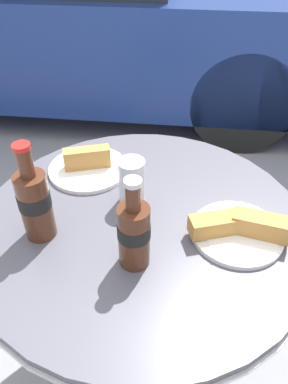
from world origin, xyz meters
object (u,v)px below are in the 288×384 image
object	(u,v)px
bistro_table	(142,257)
parked_car	(66,6)
drinking_glass	(132,184)
lunch_plate_far	(239,229)
cola_bottle_right	(136,233)
cola_bottle_left	(35,202)
lunch_plate_near	(88,166)

from	to	relation	value
bistro_table	parked_car	bearing A→B (deg)	110.39
drinking_glass	lunch_plate_far	xyz separation A→B (m)	(0.26, -0.09, -0.03)
lunch_plate_far	parked_car	distance (m)	2.51
cola_bottle_right	parked_car	bearing A→B (deg)	109.42
parked_car	cola_bottle_right	bearing A→B (deg)	-70.58
cola_bottle_right	drinking_glass	size ratio (longest dim) A/B	1.78
cola_bottle_left	lunch_plate_near	xyz separation A→B (m)	(0.05, 0.25, -0.08)
cola_bottle_left	drinking_glass	distance (m)	0.24
cola_bottle_left	drinking_glass	bearing A→B (deg)	35.65
cola_bottle_left	lunch_plate_far	size ratio (longest dim) A/B	1.04
drinking_glass	parked_car	xyz separation A→B (m)	(-0.80, 2.18, -0.12)
lunch_plate_near	lunch_plate_far	size ratio (longest dim) A/B	0.95
cola_bottle_left	lunch_plate_near	world-z (taller)	cola_bottle_left
bistro_table	lunch_plate_near	world-z (taller)	lunch_plate_near
cola_bottle_left	parked_car	bearing A→B (deg)	104.76
cola_bottle_left	cola_bottle_right	world-z (taller)	cola_bottle_left
bistro_table	lunch_plate_far	distance (m)	0.28
bistro_table	parked_car	size ratio (longest dim) A/B	0.21
bistro_table	cola_bottle_left	xyz separation A→B (m)	(-0.22, -0.08, 0.23)
cola_bottle_left	lunch_plate_far	bearing A→B (deg)	5.69
cola_bottle_right	lunch_plate_far	distance (m)	0.25
drinking_glass	lunch_plate_near	world-z (taller)	drinking_glass
lunch_plate_near	parked_car	size ratio (longest dim) A/B	0.06
lunch_plate_near	parked_car	world-z (taller)	parked_car
drinking_glass	parked_car	world-z (taller)	parked_car
drinking_glass	lunch_plate_far	size ratio (longest dim) A/B	0.53
lunch_plate_near	drinking_glass	bearing A→B (deg)	-39.50
cola_bottle_right	parked_car	xyz separation A→B (m)	(-0.84, 2.38, -0.15)
lunch_plate_near	lunch_plate_far	bearing A→B (deg)	-27.65
drinking_glass	lunch_plate_near	size ratio (longest dim) A/B	0.55
cola_bottle_right	parked_car	world-z (taller)	parked_car
cola_bottle_right	lunch_plate_near	distance (m)	0.36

